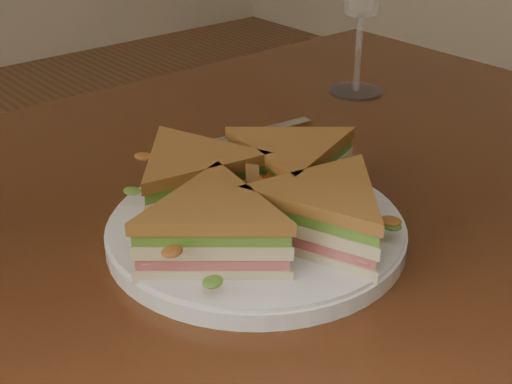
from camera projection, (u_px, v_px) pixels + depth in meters
table at (246, 272)px, 0.81m from camera, size 1.20×0.80×0.75m
plate at (256, 231)px, 0.68m from camera, size 0.28×0.28×0.02m
sandwich_wedges at (256, 197)px, 0.66m from camera, size 0.33×0.33×0.06m
crisps_mound at (256, 201)px, 0.66m from camera, size 0.09×0.09×0.05m
spoon at (271, 163)px, 0.82m from camera, size 0.18×0.04×0.01m
knife at (234, 139)px, 0.89m from camera, size 0.21×0.04×0.00m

